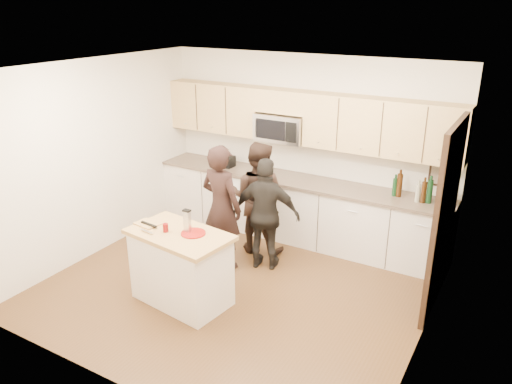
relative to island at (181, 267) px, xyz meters
The scene contains 21 objects.
floor 0.83m from the island, 54.86° to the left, with size 4.50×4.50×0.00m, color #51341C.
room_shell 1.45m from the island, 54.86° to the left, with size 4.52×4.02×2.71m.
back_cabinetry 2.29m from the island, 80.00° to the left, with size 4.50×0.66×0.94m.
upper_cabinetry 2.81m from the island, 79.82° to the left, with size 4.50×0.33×0.75m.
microwave 2.65m from the island, 87.88° to the left, with size 0.76×0.41×0.40m.
doorway 3.09m from the island, 29.13° to the left, with size 0.06×1.25×2.20m.
framed_picture 3.56m from the island, 47.35° to the left, with size 0.30×0.03×0.38m.
dish_towel 2.17m from the island, 104.97° to the left, with size 0.34×0.60×0.48m.
island is the anchor object (origin of this frame).
red_plate 0.48m from the island, 20.16° to the left, with size 0.28×0.28×0.02m, color maroon.
box_grater 0.60m from the island, 37.81° to the left, with size 0.09×0.06×0.26m.
drink_glass 0.52m from the island, 159.76° to the right, with size 0.06×0.06×0.10m, color maroon.
cutting_board 0.65m from the island, behind, with size 0.28×0.20×0.02m, color #B4894B.
tongs 0.63m from the island, behind, with size 0.25×0.03×0.02m, color black.
knife 0.60m from the island, 150.18° to the right, with size 0.20×0.02×0.01m, color silver.
toaster 2.46m from the island, 110.91° to the left, with size 0.32×0.20×0.17m.
bottle_cluster 3.14m from the island, 47.43° to the left, with size 0.52×0.14×0.37m.
orchid 3.46m from the island, 42.45° to the left, with size 0.27×0.22×0.49m, color #376E2C.
woman_left 1.06m from the island, 94.19° to the left, with size 0.62×0.41×1.70m, color black.
woman_center 1.65m from the island, 85.83° to the left, with size 0.78×0.61×1.61m, color black.
woman_right 1.35m from the island, 69.30° to the left, with size 0.90×0.37×1.53m, color black.
Camera 1 is at (2.95, -4.59, 3.37)m, focal length 35.00 mm.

